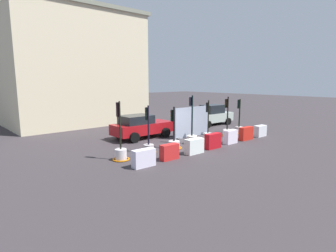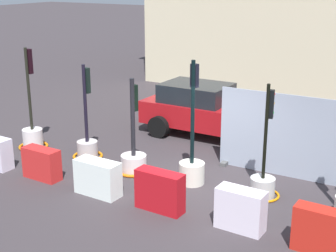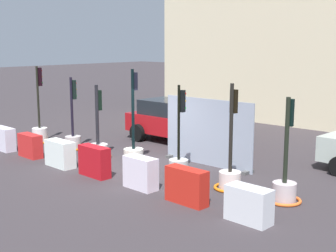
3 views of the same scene
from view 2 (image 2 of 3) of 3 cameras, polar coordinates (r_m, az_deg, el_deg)
The scene contains 13 objects.
ground_plane at distance 12.29m, azimuth 2.54°, elevation -7.15°, with size 120.00×120.00×0.00m, color #352F32.
traffic_light_0 at distance 15.41m, azimuth -15.35°, elevation -0.68°, with size 0.88×0.88×3.03m.
traffic_light_1 at distance 14.28m, azimuth -9.27°, elevation -1.83°, with size 0.86×0.86×2.69m.
traffic_light_2 at distance 13.14m, azimuth -3.97°, elevation -3.66°, with size 0.93×0.93×2.53m.
traffic_light_3 at distance 12.36m, azimuth 2.78°, elevation -4.10°, with size 0.64×0.64×3.12m.
traffic_light_4 at distance 11.91m, azimuth 10.91°, elevation -5.92°, with size 0.83×0.83×2.72m.
construction_barrier_1 at distance 13.08m, azimuth -14.35°, elevation -4.22°, with size 1.04×0.44×0.81m.
construction_barrier_2 at distance 11.89m, azimuth -8.09°, elevation -5.93°, with size 1.15×0.51×0.85m.
construction_barrier_3 at distance 11.02m, azimuth -0.95°, elevation -7.50°, with size 1.13×0.43×0.92m.
construction_barrier_4 at distance 10.35m, azimuth 8.36°, elevation -9.52°, with size 1.02×0.47×0.88m.
construction_barrier_5 at distance 9.87m, azimuth 17.58°, elevation -11.57°, with size 1.17×0.43×0.90m.
car_red_compact at distance 15.95m, azimuth 4.51°, elevation 1.84°, with size 4.38×2.25×1.67m.
site_fence_panel at distance 13.00m, azimuth 13.09°, elevation -1.30°, with size 3.44×0.50×2.18m.
Camera 2 is at (5.12, -9.95, 5.07)m, focal length 52.90 mm.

